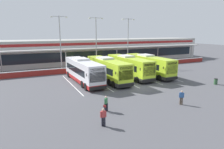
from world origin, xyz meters
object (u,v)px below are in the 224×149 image
object	(u,v)px
lamp_post_east	(128,39)
lamp_post_west	(60,41)
coach_bus_right_centre	(149,66)
pedestrian_in_dark_coat	(181,97)
coach_bus_leftmost	(83,71)
litter_bin	(216,81)
coach_bus_centre	(129,67)
pedestrian_child	(103,117)
coach_bus_left_centre	(107,70)
pedestrian_with_handbag	(106,103)
lamp_post_centre	(96,40)

from	to	relation	value
lamp_post_east	lamp_post_west	bearing A→B (deg)	-176.81
coach_bus_right_centre	pedestrian_in_dark_coat	world-z (taller)	coach_bus_right_centre
coach_bus_leftmost	litter_bin	distance (m)	20.77
coach_bus_centre	pedestrian_child	world-z (taller)	coach_bus_centre
litter_bin	lamp_post_east	bearing A→B (deg)	100.03
coach_bus_leftmost	pedestrian_in_dark_coat	world-z (taller)	coach_bus_leftmost
coach_bus_leftmost	lamp_post_east	xyz separation A→B (m)	(14.35, 10.73, 4.50)
coach_bus_left_centre	pedestrian_with_handbag	world-z (taller)	coach_bus_left_centre
pedestrian_child	lamp_post_east	world-z (taller)	lamp_post_east
coach_bus_leftmost	lamp_post_east	bearing A→B (deg)	36.77
coach_bus_centre	lamp_post_east	xyz separation A→B (m)	(5.73, 10.39, 4.50)
pedestrian_in_dark_coat	pedestrian_with_handbag	bearing A→B (deg)	167.43
coach_bus_right_centre	lamp_post_centre	xyz separation A→B (m)	(-6.38, 10.52, 4.50)
pedestrian_in_dark_coat	pedestrian_child	world-z (taller)	same
pedestrian_child	coach_bus_left_centre	bearing A→B (deg)	64.78
coach_bus_right_centre	pedestrian_child	world-z (taller)	coach_bus_right_centre
coach_bus_leftmost	pedestrian_in_dark_coat	distance (m)	16.00
coach_bus_leftmost	lamp_post_west	world-z (taller)	lamp_post_west
coach_bus_leftmost	lamp_post_east	world-z (taller)	lamp_post_east
pedestrian_child	lamp_post_centre	bearing A→B (deg)	70.30
coach_bus_centre	pedestrian_with_handbag	xyz separation A→B (m)	(-10.11, -12.92, -0.93)
pedestrian_with_handbag	lamp_post_east	bearing A→B (deg)	55.80
coach_bus_centre	coach_bus_right_centre	distance (m)	4.07
coach_bus_left_centre	lamp_post_east	bearing A→B (deg)	47.55
coach_bus_centre	lamp_post_centre	world-z (taller)	lamp_post_centre
pedestrian_in_dark_coat	coach_bus_leftmost	bearing A→B (deg)	115.36
coach_bus_centre	coach_bus_leftmost	bearing A→B (deg)	-177.75
coach_bus_leftmost	lamp_post_west	distance (m)	10.93
coach_bus_right_centre	pedestrian_child	bearing A→B (deg)	-135.51
coach_bus_left_centre	lamp_post_centre	distance (m)	12.07
coach_bus_leftmost	pedestrian_in_dark_coat	xyz separation A→B (m)	(6.84, -14.44, -0.91)
coach_bus_centre	pedestrian_in_dark_coat	bearing A→B (deg)	-96.87
pedestrian_with_handbag	litter_bin	xyz separation A→B (m)	(19.54, 2.39, -0.39)
pedestrian_child	litter_bin	size ratio (longest dim) A/B	1.74
pedestrian_in_dark_coat	lamp_post_west	size ratio (longest dim) A/B	0.15
lamp_post_west	litter_bin	size ratio (longest dim) A/B	11.83
coach_bus_centre	pedestrian_in_dark_coat	xyz separation A→B (m)	(-1.78, -14.78, -0.91)
pedestrian_with_handbag	litter_bin	distance (m)	19.69
coach_bus_left_centre	lamp_post_centre	size ratio (longest dim) A/B	1.11
pedestrian_child	lamp_post_west	bearing A→B (deg)	86.58
litter_bin	pedestrian_with_handbag	bearing A→B (deg)	-173.02
coach_bus_leftmost	litter_bin	xyz separation A→B (m)	(18.05, -10.19, -1.32)
coach_bus_leftmost	pedestrian_child	bearing A→B (deg)	-100.95
coach_bus_right_centre	lamp_post_east	size ratio (longest dim) A/B	1.11
pedestrian_in_dark_coat	lamp_post_east	world-z (taller)	lamp_post_east
litter_bin	pedestrian_child	bearing A→B (deg)	-165.88
lamp_post_west	lamp_post_centre	size ratio (longest dim) A/B	1.00
pedestrian_child	lamp_post_east	xyz separation A→B (m)	(17.35, 26.21, 5.42)
coach_bus_left_centre	lamp_post_east	size ratio (longest dim) A/B	1.11
coach_bus_left_centre	lamp_post_east	distance (m)	15.93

